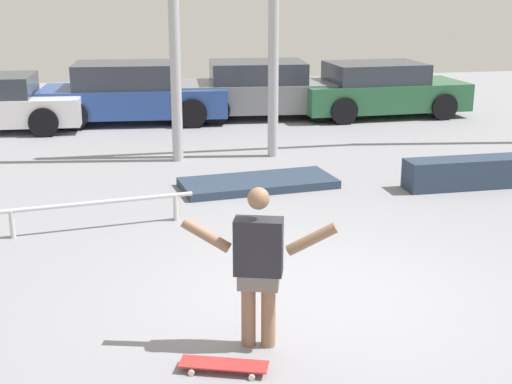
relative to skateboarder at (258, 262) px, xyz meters
name	(u,v)px	position (x,y,z in m)	size (l,w,h in m)	color
ground_plane	(317,295)	(0.84, 0.96, -0.83)	(36.00, 36.00, 0.00)	gray
skateboarder	(258,262)	(0.00, 0.00, 0.00)	(1.38, 0.52, 1.53)	#8C664C
skateboard	(224,365)	(-0.39, -0.40, -0.77)	(0.80, 0.46, 0.08)	red
grind_box	(470,173)	(4.46, 4.54, -0.59)	(2.19, 0.50, 0.49)	#28384C
manual_pad	(258,183)	(1.05, 5.23, -0.77)	(2.52, 1.06, 0.13)	#28384C
grind_rail	(96,206)	(-1.52, 3.62, -0.51)	(2.67, 0.44, 0.40)	#B7BABF
parked_car_blue	(132,94)	(-0.78, 11.39, -0.15)	(4.48, 2.24, 1.42)	#284793
parked_car_grey	(262,90)	(2.41, 11.43, -0.15)	(4.29, 2.24, 1.38)	slate
parked_car_green	(379,90)	(5.32, 11.04, -0.18)	(4.21, 2.10, 1.33)	#28603D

